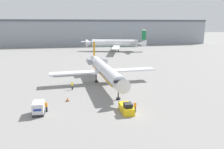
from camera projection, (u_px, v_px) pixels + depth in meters
name	position (u px, v px, depth m)	size (l,w,h in m)	color
ground_plane	(129.00, 114.00, 36.22)	(600.00, 600.00, 0.00)	gray
terminal_building	(80.00, 33.00, 148.52)	(180.00, 16.80, 17.08)	#8C939E
airplane_main	(104.00, 69.00, 54.48)	(26.73, 31.50, 9.38)	silver
pushback_tug	(126.00, 108.00, 36.85)	(1.82, 4.19, 1.93)	yellow
luggage_cart	(38.00, 108.00, 35.97)	(1.76, 2.88, 2.11)	#232326
worker_near_tug	(135.00, 107.00, 36.82)	(0.40, 0.26, 1.86)	#232838
worker_by_wing	(72.00, 86.00, 49.38)	(0.40, 0.25, 1.81)	#232838
worker_on_apron	(46.00, 106.00, 36.97)	(0.40, 0.26, 1.84)	#232838
traffic_cone_left	(67.00, 99.00, 42.19)	(0.66, 0.66, 0.74)	black
airplane_parked_far_left	(116.00, 43.00, 117.10)	(32.33, 38.68, 11.35)	white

